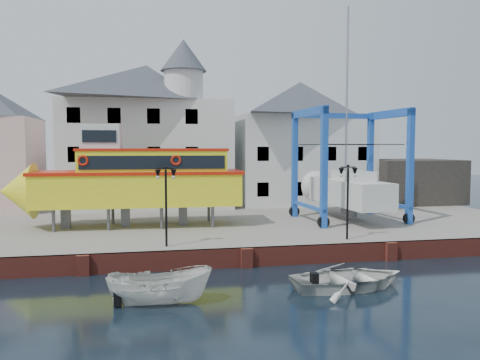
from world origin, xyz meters
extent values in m
plane|color=black|center=(0.00, 0.00, 0.00)|extent=(140.00, 140.00, 0.00)
cube|color=slate|center=(0.00, 11.00, 0.50)|extent=(44.00, 22.00, 1.00)
cube|color=maroon|center=(0.00, 0.12, 0.50)|extent=(44.00, 0.25, 1.00)
cube|color=maroon|center=(-8.00, -0.05, 0.50)|extent=(0.60, 0.36, 1.00)
cube|color=maroon|center=(0.00, -0.05, 0.50)|extent=(0.60, 0.36, 1.00)
cube|color=maroon|center=(8.00, -0.05, 0.50)|extent=(0.60, 0.36, 1.00)
cube|color=silver|center=(-5.00, 18.50, 5.50)|extent=(14.00, 8.00, 9.00)
pyramid|color=#353944|center=(-5.00, 18.50, 11.60)|extent=(14.00, 8.00, 3.20)
cube|color=black|center=(-10.50, 14.54, 2.60)|extent=(1.00, 0.08, 1.20)
cube|color=black|center=(-7.50, 14.54, 2.60)|extent=(1.00, 0.08, 1.20)
cube|color=black|center=(-4.50, 14.54, 2.60)|extent=(1.00, 0.08, 1.20)
cube|color=black|center=(-1.50, 14.54, 2.60)|extent=(1.00, 0.08, 1.20)
cube|color=black|center=(-10.50, 14.54, 5.60)|extent=(1.00, 0.08, 1.20)
cube|color=black|center=(-7.50, 14.54, 5.60)|extent=(1.00, 0.08, 1.20)
cube|color=black|center=(-4.50, 14.54, 5.60)|extent=(1.00, 0.08, 1.20)
cube|color=black|center=(-1.50, 14.54, 5.60)|extent=(1.00, 0.08, 1.20)
cube|color=black|center=(-10.50, 14.54, 8.60)|extent=(1.00, 0.08, 1.20)
cube|color=black|center=(-7.50, 14.54, 8.60)|extent=(1.00, 0.08, 1.20)
cube|color=black|center=(-4.50, 14.54, 8.60)|extent=(1.00, 0.08, 1.20)
cube|color=black|center=(-1.50, 14.54, 8.60)|extent=(1.00, 0.08, 1.20)
cylinder|color=silver|center=(-2.00, 16.10, 11.20)|extent=(3.20, 3.20, 2.40)
cone|color=#353944|center=(-2.00, 16.10, 13.70)|extent=(3.80, 3.80, 2.60)
cube|color=silver|center=(9.00, 19.00, 5.00)|extent=(12.00, 8.00, 8.00)
pyramid|color=#353944|center=(9.00, 19.00, 10.60)|extent=(12.00, 8.00, 3.20)
cube|color=black|center=(4.50, 15.04, 2.60)|extent=(1.00, 0.08, 1.20)
cube|color=black|center=(7.50, 15.04, 2.60)|extent=(1.00, 0.08, 1.20)
cube|color=black|center=(10.50, 15.04, 2.60)|extent=(1.00, 0.08, 1.20)
cube|color=black|center=(13.50, 15.04, 2.60)|extent=(1.00, 0.08, 1.20)
cube|color=black|center=(4.50, 15.04, 5.60)|extent=(1.00, 0.08, 1.20)
cube|color=black|center=(7.50, 15.04, 5.60)|extent=(1.00, 0.08, 1.20)
cube|color=black|center=(10.50, 15.04, 5.60)|extent=(1.00, 0.08, 1.20)
cube|color=black|center=(13.50, 15.04, 5.60)|extent=(1.00, 0.08, 1.20)
cube|color=black|center=(19.00, 17.00, 3.00)|extent=(8.00, 7.00, 4.00)
cylinder|color=black|center=(-4.00, 1.20, 3.00)|extent=(0.12, 0.12, 4.00)
cube|color=black|center=(-4.00, 1.20, 5.05)|extent=(0.90, 0.06, 0.06)
sphere|color=black|center=(-4.00, 1.20, 5.12)|extent=(0.16, 0.16, 0.16)
cone|color=black|center=(-4.40, 1.20, 4.78)|extent=(0.32, 0.32, 0.45)
sphere|color=silver|center=(-4.40, 1.20, 4.60)|extent=(0.18, 0.18, 0.18)
cone|color=black|center=(-3.60, 1.20, 4.78)|extent=(0.32, 0.32, 0.45)
sphere|color=silver|center=(-3.60, 1.20, 4.60)|extent=(0.18, 0.18, 0.18)
cylinder|color=black|center=(6.00, 1.20, 3.00)|extent=(0.12, 0.12, 4.00)
cube|color=black|center=(6.00, 1.20, 5.05)|extent=(0.90, 0.06, 0.06)
sphere|color=black|center=(6.00, 1.20, 5.12)|extent=(0.16, 0.16, 0.16)
cone|color=black|center=(5.60, 1.20, 4.78)|extent=(0.32, 0.32, 0.45)
sphere|color=silver|center=(5.60, 1.20, 4.60)|extent=(0.18, 0.18, 0.18)
cone|color=black|center=(6.40, 1.20, 4.78)|extent=(0.32, 0.32, 0.45)
sphere|color=silver|center=(6.40, 1.20, 4.60)|extent=(0.18, 0.18, 0.18)
cylinder|color=#59595E|center=(-10.61, 6.70, 1.69)|extent=(0.20, 0.20, 1.39)
cylinder|color=#59595E|center=(-10.55, 9.29, 1.69)|extent=(0.20, 0.20, 1.39)
cylinder|color=#59595E|center=(-7.37, 6.62, 1.69)|extent=(0.20, 0.20, 1.39)
cylinder|color=#59595E|center=(-7.31, 9.21, 1.69)|extent=(0.20, 0.20, 1.39)
cylinder|color=#59595E|center=(-4.13, 6.54, 1.69)|extent=(0.20, 0.20, 1.39)
cylinder|color=#59595E|center=(-4.06, 9.13, 1.69)|extent=(0.20, 0.20, 1.39)
cylinder|color=#59595E|center=(-0.89, 6.46, 1.69)|extent=(0.20, 0.20, 1.39)
cylinder|color=#59595E|center=(-0.82, 9.05, 1.69)|extent=(0.20, 0.20, 1.39)
cube|color=#59595E|center=(-10.11, 7.98, 1.69)|extent=(0.57, 0.48, 1.39)
cube|color=#59595E|center=(-6.41, 7.89, 1.69)|extent=(0.57, 0.48, 1.39)
cube|color=#59595E|center=(-2.71, 7.80, 1.69)|extent=(0.57, 0.48, 1.39)
cube|color=yellow|center=(-5.49, 7.87, 3.41)|extent=(13.05, 3.84, 2.04)
cone|color=yellow|center=(-12.99, 8.05, 3.41)|extent=(2.12, 3.57, 3.52)
cube|color=red|center=(-5.49, 7.87, 4.52)|extent=(13.33, 3.99, 0.20)
cube|color=yellow|center=(-4.56, 7.84, 5.17)|extent=(9.34, 3.38, 1.48)
cube|color=black|center=(-4.60, 6.24, 5.21)|extent=(8.89, 0.28, 0.83)
cube|color=black|center=(-4.52, 9.45, 5.21)|extent=(8.89, 0.28, 0.83)
cube|color=red|center=(-4.56, 7.84, 5.99)|extent=(9.52, 3.47, 0.17)
cube|color=silver|center=(-7.80, 7.92, 6.75)|extent=(2.47, 2.47, 1.69)
cube|color=black|center=(-7.83, 6.69, 6.82)|extent=(2.02, 0.11, 0.74)
torus|color=red|center=(-8.77, 6.29, 5.35)|extent=(0.65, 0.15, 0.65)
torus|color=red|center=(-3.21, 6.16, 5.35)|extent=(0.65, 0.15, 0.65)
cube|color=#1743A2|center=(6.02, 4.92, 4.85)|extent=(0.41, 0.41, 7.70)
cylinder|color=black|center=(6.02, 4.92, 1.39)|extent=(0.79, 0.33, 0.77)
cube|color=#1743A2|center=(5.68, 10.03, 4.85)|extent=(0.41, 0.41, 7.70)
cylinder|color=black|center=(5.68, 10.03, 1.39)|extent=(0.79, 0.33, 0.77)
cube|color=#1743A2|center=(12.22, 5.33, 4.85)|extent=(0.41, 0.41, 7.70)
cylinder|color=black|center=(12.22, 5.33, 1.39)|extent=(0.79, 0.33, 0.77)
cube|color=#1743A2|center=(11.89, 10.44, 4.85)|extent=(0.41, 0.41, 7.70)
cylinder|color=black|center=(11.89, 10.44, 1.39)|extent=(0.79, 0.33, 0.77)
cube|color=#1743A2|center=(5.85, 7.47, 8.51)|extent=(0.75, 5.51, 0.54)
cube|color=#1743A2|center=(5.85, 7.47, 2.10)|extent=(0.63, 5.51, 0.23)
cube|color=#1743A2|center=(12.06, 7.89, 8.51)|extent=(0.75, 5.51, 0.54)
cube|color=#1743A2|center=(12.06, 7.89, 2.10)|extent=(0.63, 5.51, 0.23)
cube|color=#1743A2|center=(8.79, 10.23, 8.51)|extent=(6.61, 0.82, 0.39)
cube|color=silver|center=(8.95, 7.68, 2.98)|extent=(3.07, 8.40, 1.76)
cone|color=silver|center=(8.63, 12.57, 2.98)|extent=(2.64, 1.92, 2.53)
cube|color=#59595E|center=(8.95, 7.68, 1.72)|extent=(0.39, 1.99, 0.77)
cube|color=silver|center=(8.99, 7.13, 4.19)|extent=(1.97, 3.41, 0.66)
cylinder|color=#99999E|center=(8.92, 8.23, 9.91)|extent=(0.17, 0.17, 12.10)
cube|color=black|center=(9.09, 5.70, 6.34)|extent=(6.00, 0.52, 0.05)
cube|color=black|center=(8.82, 9.66, 6.34)|extent=(6.00, 0.52, 0.05)
imported|color=silver|center=(-4.47, -4.89, 0.00)|extent=(4.18, 1.75, 1.59)
imported|color=silver|center=(3.72, -4.24, 0.00)|extent=(5.53, 4.19, 1.08)
camera|label=1|loc=(-4.74, -23.09, 6.14)|focal=35.00mm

